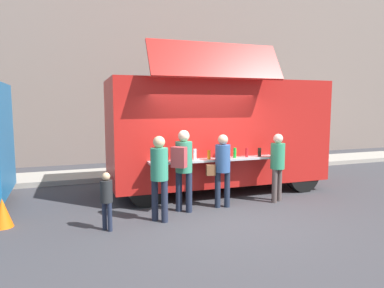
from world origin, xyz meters
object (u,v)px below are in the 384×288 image
Objects in this scene: trash_bin at (284,153)px; customer_front_ordering at (222,164)px; customer_extra_browsing at (277,161)px; child_near_queue at (107,196)px; traffic_cone_orange at (3,213)px; customer_mid_with_backpack at (183,162)px; customer_rear_waiting at (159,171)px; food_truck_main at (215,131)px.

trash_bin is 5.89m from customer_front_ordering.
customer_extra_browsing is 4.01m from child_near_queue.
trash_bin is at bearing 22.81° from traffic_cone_orange.
customer_front_ordering is 0.93× the size of customer_mid_with_backpack.
trash_bin is at bearing -35.83° from customer_front_ordering.
trash_bin is at bearing -63.37° from customer_extra_browsing.
customer_extra_browsing is (2.32, 0.00, -0.11)m from customer_mid_with_backpack.
child_near_queue reaches higher than trash_bin.
customer_rear_waiting is (-0.62, -0.39, -0.07)m from customer_mid_with_backpack.
customer_extra_browsing is 1.50× the size of child_near_queue.
traffic_cone_orange is (-4.91, -1.35, -1.30)m from food_truck_main.
trash_bin reaches higher than traffic_cone_orange.
customer_extra_browsing is (0.86, -1.64, -0.62)m from food_truck_main.
trash_bin is (8.74, 3.67, 0.23)m from traffic_cone_orange.
customer_rear_waiting is (-5.91, -4.35, 0.50)m from trash_bin.
customer_extra_browsing is at bearing -126.87° from trash_bin.
trash_bin is 0.93× the size of child_near_queue.
customer_front_ordering is 1.41m from customer_extra_browsing.
food_truck_main is at bearing 1.24° from customer_extra_browsing.
child_near_queue is (-6.93, -4.50, 0.14)m from trash_bin.
customer_rear_waiting is 1.57× the size of child_near_queue.
customer_front_ordering is at bearing -27.84° from customer_rear_waiting.
traffic_cone_orange is 5.82m from customer_extra_browsing.
food_truck_main is 1.80m from customer_front_ordering.
food_truck_main is 3.48× the size of customer_extra_browsing.
traffic_cone_orange is at bearing 119.90° from child_near_queue.
customer_extra_browsing is at bearing -27.59° from child_near_queue.
customer_rear_waiting is at bearing 71.15° from customer_extra_browsing.
customer_extra_browsing is (1.41, -0.04, -0.01)m from customer_front_ordering.
food_truck_main is at bearing 0.77° from customer_rear_waiting.
customer_front_ordering reaches higher than customer_extra_browsing.
food_truck_main is 10.17× the size of traffic_cone_orange.
customer_rear_waiting is at bearing -13.46° from traffic_cone_orange.
customer_rear_waiting is at bearing 118.04° from customer_front_ordering.
food_truck_main reaches higher than traffic_cone_orange.
food_truck_main reaches higher than customer_front_ordering.
customer_rear_waiting is (2.83, -0.68, 0.73)m from traffic_cone_orange.
trash_bin is 4.97m from customer_extra_browsing.
trash_bin is 8.27m from child_near_queue.
customer_rear_waiting reaches higher than child_near_queue.
customer_front_ordering is (-0.55, -1.60, -0.61)m from food_truck_main.
customer_rear_waiting reaches higher than traffic_cone_orange.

